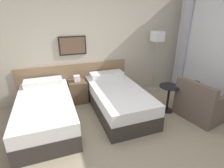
{
  "coord_description": "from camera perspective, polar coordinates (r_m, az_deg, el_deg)",
  "views": [
    {
      "loc": [
        -1.01,
        -1.99,
        2.08
      ],
      "look_at": [
        0.14,
        1.17,
        0.69
      ],
      "focal_mm": 28.0,
      "sensor_mm": 36.0,
      "label": 1
    }
  ],
  "objects": [
    {
      "name": "ground_plane",
      "position": [
        3.05,
        5.44,
        -20.66
      ],
      "size": [
        16.0,
        16.0,
        0.0
      ],
      "primitive_type": "plane",
      "color": "gray"
    },
    {
      "name": "wall_headboard",
      "position": [
        4.46,
        -7.14,
        12.24
      ],
      "size": [
        10.0,
        0.1,
        2.7
      ],
      "color": "#B7AD99",
      "rests_on": "ground_plane"
    },
    {
      "name": "bed_near_door",
      "position": [
        3.7,
        -20.8,
        -8.25
      ],
      "size": [
        1.03,
        2.01,
        0.67
      ],
      "color": "#332D28",
      "rests_on": "ground_plane"
    },
    {
      "name": "bed_near_window",
      "position": [
        3.92,
        1.8,
        -4.87
      ],
      "size": [
        1.03,
        2.01,
        0.67
      ],
      "color": "#332D28",
      "rests_on": "ground_plane"
    },
    {
      "name": "nightstand",
      "position": [
        4.39,
        -11.05,
        -2.22
      ],
      "size": [
        0.43,
        0.43,
        0.68
      ],
      "color": "brown",
      "rests_on": "ground_plane"
    },
    {
      "name": "floor_lamp",
      "position": [
        4.82,
        14.51,
        13.61
      ],
      "size": [
        0.27,
        0.27,
        1.63
      ],
      "color": "#9E9993",
      "rests_on": "ground_plane"
    },
    {
      "name": "side_table",
      "position": [
        4.02,
        18.02,
        -3.05
      ],
      "size": [
        0.43,
        0.43,
        0.61
      ],
      "color": "black",
      "rests_on": "ground_plane"
    },
    {
      "name": "armchair",
      "position": [
        4.13,
        27.03,
        -6.01
      ],
      "size": [
        0.9,
        0.97,
        0.84
      ],
      "rotation": [
        0.0,
        0.0,
        1.76
      ],
      "color": "brown",
      "rests_on": "ground_plane"
    }
  ]
}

